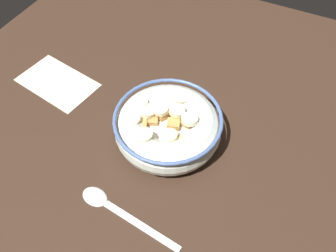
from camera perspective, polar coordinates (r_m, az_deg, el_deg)
ground_plane at (r=56.94cm, az=0.00°, el=-2.46°), size 91.00×91.00×2.00cm
cereal_bowl at (r=53.79cm, az=-0.03°, el=-0.06°), size 17.05×17.05×5.85cm
spoon at (r=50.38cm, az=-9.78°, el=-12.92°), size 16.60×3.62×0.80cm
folded_napkin at (r=67.45cm, az=-18.03°, el=6.98°), size 15.69×10.90×0.30cm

